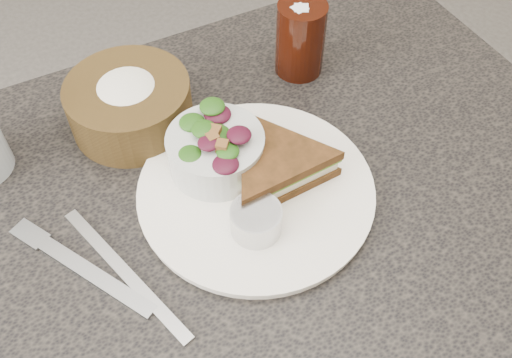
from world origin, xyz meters
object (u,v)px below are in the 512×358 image
object	(u,v)px
dining_table	(237,335)
salad_bowl	(216,146)
cola_glass	(301,35)
dressing_ramekin	(256,220)
dinner_plate	(256,191)
bread_basket	(129,98)
sandwich	(276,165)

from	to	relation	value
dining_table	salad_bowl	size ratio (longest dim) A/B	8.26
salad_bowl	cola_glass	bearing A→B (deg)	32.87
dressing_ramekin	salad_bowl	bearing A→B (deg)	89.60
dressing_ramekin	dining_table	bearing A→B (deg)	107.30
dressing_ramekin	cola_glass	size ratio (longest dim) A/B	0.49
cola_glass	dinner_plate	bearing A→B (deg)	-132.55
dining_table	bread_basket	size ratio (longest dim) A/B	6.07
salad_bowl	dinner_plate	bearing A→B (deg)	-64.23
dinner_plate	dressing_ramekin	size ratio (longest dim) A/B	4.83
sandwich	cola_glass	bearing A→B (deg)	49.08
dining_table	dinner_plate	size ratio (longest dim) A/B	3.46
dressing_ramekin	sandwich	bearing A→B (deg)	45.73
dining_table	cola_glass	distance (m)	0.52
cola_glass	dressing_ramekin	bearing A→B (deg)	-129.56
dining_table	sandwich	xyz separation A→B (m)	(0.07, 0.02, 0.41)
dinner_plate	salad_bowl	xyz separation A→B (m)	(-0.03, 0.06, 0.04)
bread_basket	cola_glass	bearing A→B (deg)	-1.41
dinner_plate	dressing_ramekin	distance (m)	0.06
dinner_plate	bread_basket	size ratio (longest dim) A/B	1.76
dinner_plate	cola_glass	xyz separation A→B (m)	(0.17, 0.18, 0.05)
dinner_plate	sandwich	xyz separation A→B (m)	(0.03, 0.01, 0.03)
bread_basket	dressing_ramekin	bearing A→B (deg)	-74.81
dinner_plate	bread_basket	bearing A→B (deg)	116.48
sandwich	cola_glass	world-z (taller)	cola_glass
dinner_plate	bread_basket	distance (m)	0.21
dining_table	dinner_plate	bearing A→B (deg)	12.61
dressing_ramekin	cola_glass	distance (m)	0.30
sandwich	cola_glass	distance (m)	0.22
dressing_ramekin	bread_basket	distance (m)	0.25
salad_bowl	dressing_ramekin	world-z (taller)	salad_bowl
sandwich	bread_basket	size ratio (longest dim) A/B	1.00
dressing_ramekin	cola_glass	world-z (taller)	cola_glass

